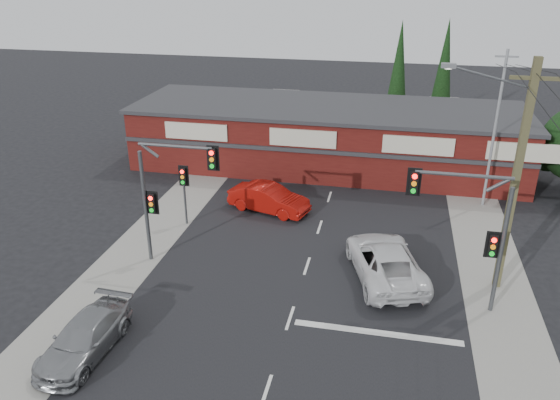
% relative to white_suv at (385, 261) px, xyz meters
% --- Properties ---
extents(ground, '(120.00, 120.00, 0.00)m').
position_rel_white_suv_xyz_m(ground, '(-3.60, -2.76, -0.82)').
color(ground, black).
rests_on(ground, ground).
extents(road_strip, '(14.00, 70.00, 0.01)m').
position_rel_white_suv_xyz_m(road_strip, '(-3.60, 2.24, -0.82)').
color(road_strip, black).
rests_on(road_strip, ground).
extents(verge_left, '(3.00, 70.00, 0.02)m').
position_rel_white_suv_xyz_m(verge_left, '(-12.10, 2.24, -0.81)').
color(verge_left, gray).
rests_on(verge_left, ground).
extents(verge_right, '(3.00, 70.00, 0.02)m').
position_rel_white_suv_xyz_m(verge_right, '(4.90, 2.24, -0.81)').
color(verge_right, gray).
rests_on(verge_right, ground).
extents(stop_line, '(6.50, 0.35, 0.01)m').
position_rel_white_suv_xyz_m(stop_line, '(-0.10, -4.26, -0.81)').
color(stop_line, silver).
rests_on(stop_line, ground).
extents(white_suv, '(4.34, 6.45, 1.64)m').
position_rel_white_suv_xyz_m(white_suv, '(0.00, 0.00, 0.00)').
color(white_suv, silver).
rests_on(white_suv, ground).
extents(silver_suv, '(2.11, 4.68, 1.33)m').
position_rel_white_suv_xyz_m(silver_suv, '(-10.53, -7.67, -0.16)').
color(silver_suv, gray).
rests_on(silver_suv, ground).
extents(red_sedan, '(4.96, 2.89, 1.55)m').
position_rel_white_suv_xyz_m(red_sedan, '(-6.76, 5.81, -0.05)').
color(red_sedan, '#A01009').
rests_on(red_sedan, ground).
extents(lane_dashes, '(0.12, 47.59, 0.01)m').
position_rel_white_suv_xyz_m(lane_dashes, '(-3.60, 2.24, -0.81)').
color(lane_dashes, silver).
rests_on(lane_dashes, ground).
extents(shop_building, '(27.30, 8.40, 4.22)m').
position_rel_white_suv_xyz_m(shop_building, '(-4.59, 14.23, 1.31)').
color(shop_building, '#46100E').
rests_on(shop_building, ground).
extents(conifer_near, '(1.80, 1.80, 9.25)m').
position_rel_white_suv_xyz_m(conifer_near, '(-0.10, 21.24, 4.66)').
color(conifer_near, '#2D2116').
rests_on(conifer_near, ground).
extents(conifer_far, '(1.80, 1.80, 9.25)m').
position_rel_white_suv_xyz_m(conifer_far, '(3.40, 23.24, 4.66)').
color(conifer_far, '#2D2116').
rests_on(conifer_far, ground).
extents(traffic_mast_left, '(3.77, 0.27, 5.97)m').
position_rel_white_suv_xyz_m(traffic_mast_left, '(-10.02, -0.75, 3.11)').
color(traffic_mast_left, '#47494C').
rests_on(traffic_mast_left, ground).
extents(traffic_mast_right, '(3.96, 0.27, 5.97)m').
position_rel_white_suv_xyz_m(traffic_mast_right, '(3.27, -1.75, 3.12)').
color(traffic_mast_right, '#47494C').
rests_on(traffic_mast_right, ground).
extents(pedestal_signal, '(0.55, 0.27, 3.38)m').
position_rel_white_suv_xyz_m(pedestal_signal, '(-10.80, 3.25, 1.58)').
color(pedestal_signal, '#47494C').
rests_on(pedestal_signal, ground).
extents(utility_pole, '(4.38, 0.59, 10.00)m').
position_rel_white_suv_xyz_m(utility_pole, '(4.77, 0.23, 4.57)').
color(utility_pole, brown).
rests_on(utility_pole, ground).
extents(steel_pole, '(1.20, 0.16, 9.00)m').
position_rel_white_suv_xyz_m(steel_pole, '(5.40, 9.24, 3.88)').
color(steel_pole, gray).
rests_on(steel_pole, ground).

